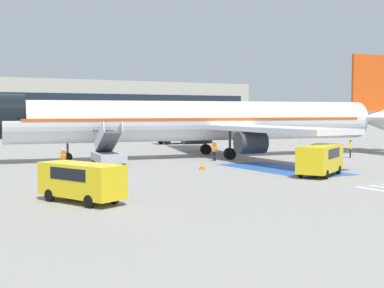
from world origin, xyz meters
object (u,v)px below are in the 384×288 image
Objects in this scene: ground_crew_2 at (214,150)px; traffic_cone_0 at (330,154)px; boarding_stairs_forward at (108,154)px; ground_crew_0 at (63,157)px; traffic_cone_1 at (202,166)px; service_van_0 at (320,158)px; airliner at (207,121)px; service_van_2 at (81,179)px; fuel_tanker at (186,132)px; ground_crew_1 at (350,147)px.

ground_crew_2 reaches higher than traffic_cone_0.
boarding_stairs_forward is 3.36× the size of ground_crew_0.
service_van_0 is at bearing -55.17° from traffic_cone_1.
airliner reaches higher than service_van_0.
airliner is 84.46× the size of traffic_cone_0.
airliner is at bearing -68.09° from ground_crew_2.
airliner is at bearing 66.52° from ground_crew_0.
service_van_2 is 2.91× the size of ground_crew_2.
fuel_tanker is 26.53m from ground_crew_2.
service_van_2 is 2.85× the size of ground_crew_1.
airliner is 17.47m from service_van_0.
boarding_stairs_forward is 0.59× the size of fuel_tanker.
boarding_stairs_forward is at bearing 143.23° from fuel_tanker.
ground_crew_2 is at bearing 116.99° from ground_crew_1.
ground_crew_2 is 2.90× the size of traffic_cone_1.
airliner is at bearing 22.40° from boarding_stairs_forward.
airliner is 27.73m from service_van_2.
service_van_0 is 3.42× the size of ground_crew_0.
ground_crew_2 is 3.14× the size of traffic_cone_0.
airliner is 8.76× the size of boarding_stairs_forward.
boarding_stairs_forward is at bearing -137.40° from service_van_2.
ground_crew_2 is at bearing -28.74° from service_van_0.
ground_crew_0 is (-14.57, 14.07, -0.38)m from service_van_0.
service_van_2 reaches higher than ground_crew_2.
ground_crew_2 is (-1.44, -3.66, -2.63)m from airliner.
boarding_stairs_forward reaches higher than ground_crew_1.
boarding_stairs_forward is at bearing 126.64° from traffic_cone_1.
boarding_stairs_forward reaches higher than ground_crew_2.
boarding_stairs_forward is 17.99m from service_van_0.
boarding_stairs_forward is 4.10m from ground_crew_0.
fuel_tanker reaches higher than service_van_0.
fuel_tanker is 1.68× the size of service_van_0.
traffic_cone_1 is at bearing 155.99° from airliner.
ground_crew_0 is 27.93m from ground_crew_1.
fuel_tanker is at bearing 93.18° from traffic_cone_0.
ground_crew_0 is at bearing 15.67° from service_van_0.
ground_crew_2 is at bearing 53.11° from ground_crew_0.
ground_crew_0 reaches higher than traffic_cone_0.
traffic_cone_0 is (1.50, -26.98, -1.41)m from fuel_tanker.
fuel_tanker reaches higher than ground_crew_1.
traffic_cone_1 is at bearing 140.03° from ground_crew_1.
service_van_2 reaches higher than traffic_cone_0.
ground_crew_0 reaches higher than traffic_cone_1.
ground_crew_2 is at bearing 167.90° from airliner.
service_van_0 is at bearing 134.99° from ground_crew_2.
ground_crew_1 is (2.73, -28.47, -0.63)m from fuel_tanker.
fuel_tanker is (20.75, 23.31, 0.73)m from boarding_stairs_forward.
fuel_tanker is at bearing 57.73° from boarding_stairs_forward.
service_van_2 is (-28.71, -40.18, -0.48)m from fuel_tanker.
boarding_stairs_forward reaches higher than traffic_cone_1.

